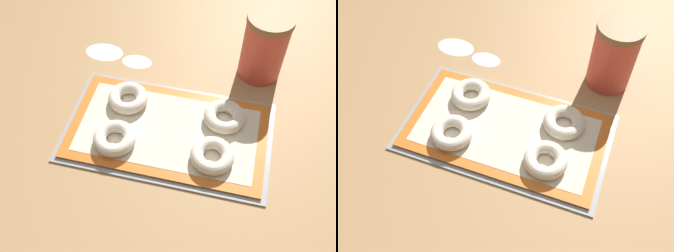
{
  "view_description": "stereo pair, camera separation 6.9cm",
  "coord_description": "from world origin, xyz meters",
  "views": [
    {
      "loc": [
        0.11,
        -0.53,
        0.77
      ],
      "look_at": [
        -0.02,
        0.01,
        0.03
      ],
      "focal_mm": 42.0,
      "sensor_mm": 36.0,
      "label": 1
    },
    {
      "loc": [
        0.17,
        -0.51,
        0.77
      ],
      "look_at": [
        -0.02,
        0.01,
        0.03
      ],
      "focal_mm": 42.0,
      "sensor_mm": 36.0,
      "label": 2
    }
  ],
  "objects": [
    {
      "name": "baking_mat",
      "position": [
        -0.02,
        0.01,
        0.01
      ],
      "size": [
        0.47,
        0.26,
        0.0
      ],
      "color": "orange",
      "rests_on": "baking_tray"
    },
    {
      "name": "bagel_front_left",
      "position": [
        -0.13,
        -0.05,
        0.03
      ],
      "size": [
        0.1,
        0.1,
        0.03
      ],
      "color": "silver",
      "rests_on": "baking_mat"
    },
    {
      "name": "baking_tray",
      "position": [
        -0.02,
        0.01,
        0.0
      ],
      "size": [
        0.49,
        0.29,
        0.01
      ],
      "color": "#93969B",
      "rests_on": "ground_plane"
    },
    {
      "name": "bagel_back_left",
      "position": [
        -0.14,
        0.07,
        0.03
      ],
      "size": [
        0.1,
        0.1,
        0.03
      ],
      "color": "silver",
      "rests_on": "baking_mat"
    },
    {
      "name": "bagel_back_right",
      "position": [
        0.11,
        0.07,
        0.03
      ],
      "size": [
        0.1,
        0.1,
        0.03
      ],
      "color": "silver",
      "rests_on": "baking_mat"
    },
    {
      "name": "flour_patch_near",
      "position": [
        -0.16,
        0.23,
        0.0
      ],
      "size": [
        0.08,
        0.05,
        0.0
      ],
      "color": "white",
      "rests_on": "ground_plane"
    },
    {
      "name": "flour_canister",
      "position": [
        0.17,
        0.26,
        0.09
      ],
      "size": [
        0.12,
        0.12,
        0.18
      ],
      "color": "#DB4C3D",
      "rests_on": "ground_plane"
    },
    {
      "name": "bagel_front_right",
      "position": [
        0.1,
        -0.05,
        0.03
      ],
      "size": [
        0.1,
        0.1,
        0.03
      ],
      "color": "silver",
      "rests_on": "baking_mat"
    },
    {
      "name": "ground_plane",
      "position": [
        0.0,
        0.0,
        0.0
      ],
      "size": [
        2.8,
        2.8,
        0.0
      ],
      "primitive_type": "plane",
      "color": "#A87F51"
    },
    {
      "name": "flour_patch_far",
      "position": [
        -0.26,
        0.24,
        0.0
      ],
      "size": [
        0.11,
        0.07,
        0.0
      ],
      "color": "white",
      "rests_on": "ground_plane"
    }
  ]
}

